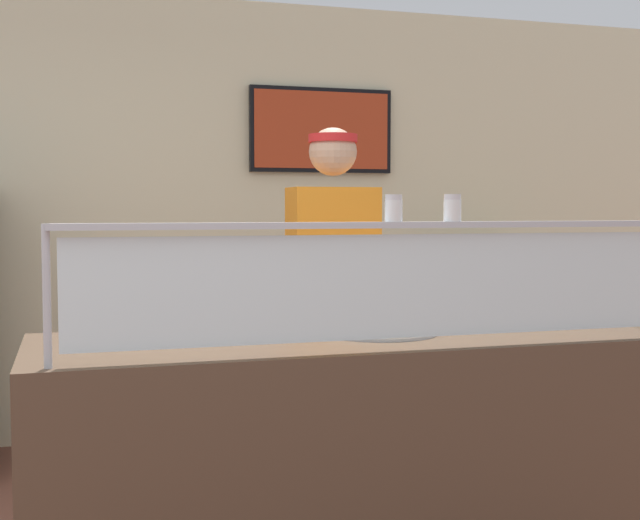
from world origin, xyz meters
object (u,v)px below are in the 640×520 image
at_px(pepper_flake_shaker, 452,210).
at_px(worker_figure, 334,300).
at_px(pizza_box_stack, 507,265).
at_px(pizza_tray, 379,329).
at_px(pizza_server, 372,324).
at_px(parmesan_shaker, 394,210).

relative_size(pepper_flake_shaker, worker_figure, 0.05).
height_order(pepper_flake_shaker, pizza_box_stack, pepper_flake_shaker).
distance_m(pizza_tray, pizza_server, 0.05).
height_order(parmesan_shaker, pepper_flake_shaker, pepper_flake_shaker).
xyz_separation_m(pizza_tray, pizza_server, (-0.04, -0.02, 0.02)).
bearing_deg(pizza_box_stack, parmesan_shaker, -126.69).
distance_m(pizza_server, worker_figure, 0.65).
height_order(pizza_server, worker_figure, worker_figure).
distance_m(pepper_flake_shaker, pizza_box_stack, 2.69).
relative_size(pizza_tray, parmesan_shaker, 4.87).
xyz_separation_m(pizza_tray, worker_figure, (0.02, 0.63, 0.04)).
bearing_deg(pizza_box_stack, worker_figure, -141.16).
height_order(pizza_tray, parmesan_shaker, parmesan_shaker).
bearing_deg(worker_figure, parmesan_shaker, -96.54).
relative_size(parmesan_shaker, worker_figure, 0.05).
relative_size(pizza_tray, pizza_server, 1.52).
bearing_deg(pizza_tray, pepper_flake_shaker, -71.89).
height_order(pizza_server, parmesan_shaker, parmesan_shaker).
xyz_separation_m(pizza_server, pepper_flake_shaker, (0.15, -0.34, 0.42)).
distance_m(pizza_tray, pepper_flake_shaker, 0.58).
height_order(parmesan_shaker, worker_figure, worker_figure).
relative_size(pizza_tray, worker_figure, 0.24).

